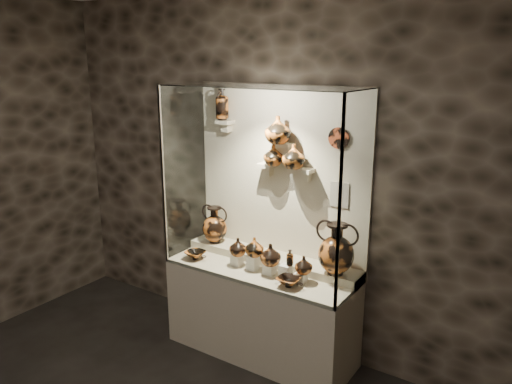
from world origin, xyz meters
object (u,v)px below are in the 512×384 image
kylix_right (289,281)px  ovoid_vase_b (278,130)px  amphora_right (336,249)px  jug_b (255,247)px  amphora_left (215,224)px  lekythos_small (290,257)px  kylix_left (196,254)px  ovoid_vase_a (274,155)px  jug_e (304,265)px  jug_a (238,247)px  jug_c (271,255)px  lekythos_tall (222,102)px  ovoid_vase_c (294,156)px

kylix_right → ovoid_vase_b: ovoid_vase_b is taller
amphora_right → jug_b: bearing=-173.1°
amphora_left → lekythos_small: 0.96m
kylix_left → ovoid_vase_a: ovoid_vase_a is taller
jug_e → lekythos_small: bearing=179.6°
lekythos_small → kylix_left: (-0.93, -0.11, -0.15)m
ovoid_vase_a → kylix_right: bearing=-39.5°
jug_a → jug_c: jug_c is taller
kylix_right → ovoid_vase_b: 1.25m
kylix_left → jug_a: bearing=20.3°
amphora_left → jug_b: size_ratio=2.09×
amphora_left → ovoid_vase_b: (0.67, 0.03, 0.96)m
jug_a → lekythos_small: lekythos_small is taller
amphora_left → jug_e: (1.07, -0.19, -0.09)m
lekythos_tall → ovoid_vase_b: size_ratio=1.38×
amphora_right → ovoid_vase_a: bearing=164.9°
kylix_left → kylix_right: bearing=7.1°
kylix_right → kylix_left: bearing=-167.2°
ovoid_vase_a → lekythos_tall: bearing=-177.4°
jug_a → ovoid_vase_b: (0.25, 0.24, 1.02)m
jug_e → ovoid_vase_a: ovoid_vase_a is taller
jug_c → kylix_left: bearing=165.0°
jug_a → ovoid_vase_b: 1.08m
jug_a → kylix_right: bearing=-4.7°
amphora_left → jug_c: amphora_left is taller
kylix_right → ovoid_vase_a: ovoid_vase_a is taller
lekythos_small → lekythos_tall: bearing=159.9°
jug_e → lekythos_small: size_ratio=0.97×
jug_a → lekythos_tall: lekythos_tall is taller
amphora_right → lekythos_small: (-0.34, -0.16, -0.09)m
amphora_right → jug_a: (-0.85, -0.18, -0.11)m
jug_c → ovoid_vase_c: 0.85m
lekythos_tall → jug_e: bearing=-8.7°
lekythos_tall → ovoid_vase_b: lekythos_tall is taller
amphora_left → ovoid_vase_c: 1.11m
jug_e → kylix_left: (-1.06, -0.11, -0.11)m
ovoid_vase_b → ovoid_vase_c: ovoid_vase_b is taller
ovoid_vase_a → ovoid_vase_b: ovoid_vase_b is taller
jug_e → lekythos_small: 0.14m
jug_a → lekythos_tall: bearing=147.8°
jug_a → ovoid_vase_c: size_ratio=0.78×
jug_a → kylix_left: bearing=-162.0°
jug_c → lekythos_tall: (-0.70, 0.29, 1.21)m
lekythos_small → lekythos_tall: lekythos_tall is taller
amphora_right → kylix_right: (-0.27, -0.29, -0.24)m
jug_c → jug_e: (0.31, 0.02, -0.03)m
jug_b → lekythos_small: bearing=17.8°
amphora_right → jug_c: amphora_right is taller
jug_b → jug_e: size_ratio=1.12×
jug_b → ovoid_vase_c: 0.85m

